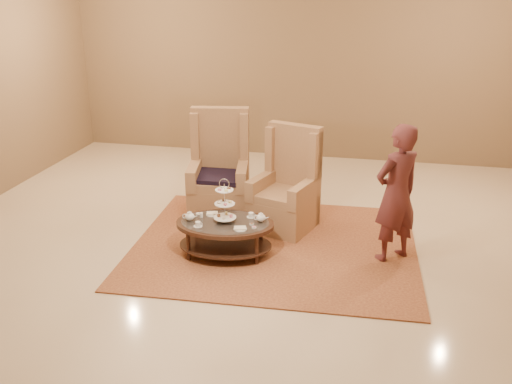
% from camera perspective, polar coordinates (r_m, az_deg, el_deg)
% --- Properties ---
extents(ground, '(8.00, 8.00, 0.00)m').
position_cam_1_polar(ground, '(6.55, -0.54, -6.40)').
color(ground, beige).
rests_on(ground, ground).
extents(ceiling, '(8.00, 8.00, 0.02)m').
position_cam_1_polar(ceiling, '(6.55, -0.54, -6.40)').
color(ceiling, silver).
rests_on(ceiling, ground).
extents(wall_back, '(8.00, 0.04, 3.50)m').
position_cam_1_polar(wall_back, '(9.85, 4.70, 13.48)').
color(wall_back, '#7E6345').
rests_on(wall_back, ground).
extents(rug, '(3.39, 2.87, 0.02)m').
position_cam_1_polar(rug, '(6.78, 1.88, -5.34)').
color(rug, '#A7693B').
rests_on(rug, ground).
extents(tea_table, '(1.17, 0.86, 0.93)m').
position_cam_1_polar(tea_table, '(6.44, -3.10, -3.61)').
color(tea_table, black).
rests_on(tea_table, ground).
extents(armchair_left, '(0.88, 0.90, 1.40)m').
position_cam_1_polar(armchair_left, '(7.52, -3.66, 1.19)').
color(armchair_left, '#A2734C').
rests_on(armchair_left, ground).
extents(armchair_right, '(0.88, 0.90, 1.29)m').
position_cam_1_polar(armchair_right, '(7.13, 3.10, -0.26)').
color(armchair_right, '#A2734C').
rests_on(armchair_right, ground).
extents(person, '(0.68, 0.66, 1.56)m').
position_cam_1_polar(person, '(6.36, 13.85, -0.19)').
color(person, '#582526').
rests_on(person, ground).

